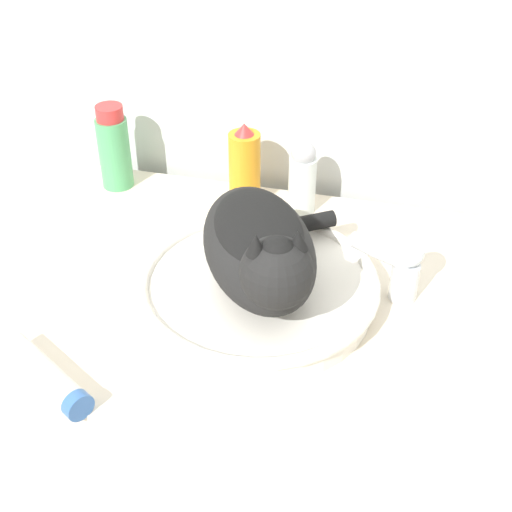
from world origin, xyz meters
TOP-DOWN VIEW (x-y plane):
  - vanity_counter at (0.00, 0.32)m, footprint 0.96×0.63m
  - sink_basin at (0.02, 0.28)m, footprint 0.38×0.38m
  - cat at (0.03, 0.27)m, footprint 0.28×0.35m
  - faucet at (0.23, 0.35)m, footprint 0.12×0.06m
  - spray_bottle_trigger at (-0.08, 0.57)m, footprint 0.06×0.06m
  - deodorant_stick at (0.03, 0.57)m, footprint 0.05×0.05m
  - mouthwash_bottle at (-0.34, 0.57)m, footprint 0.06×0.06m
  - cream_tube at (-0.21, 0.04)m, footprint 0.17×0.12m

SIDE VIEW (x-z plane):
  - vanity_counter at x=0.00m, z-range 0.00..0.81m
  - cream_tube at x=-0.21m, z-range 0.81..0.85m
  - sink_basin at x=0.02m, z-range 0.81..0.86m
  - faucet at x=0.23m, z-range 0.81..0.94m
  - deodorant_stick at x=0.03m, z-range 0.81..0.95m
  - spray_bottle_trigger at x=-0.08m, z-range 0.80..0.97m
  - mouthwash_bottle at x=-0.34m, z-range 0.81..0.98m
  - cat at x=0.03m, z-range 0.85..1.01m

